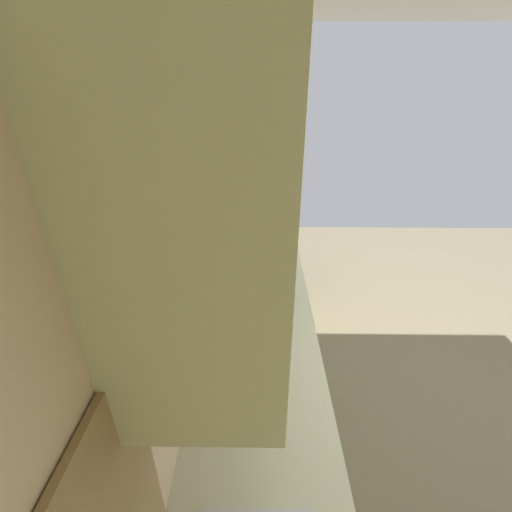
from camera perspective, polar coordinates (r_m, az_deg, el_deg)
The scene contains 7 objects.
ground_plane at distance 3.08m, azimuth 28.00°, elevation -19.99°, with size 6.53×6.53×0.00m, color brown.
wall_back at distance 2.00m, azimuth -9.74°, elevation 3.19°, with size 4.20×0.12×2.61m, color beige.
counter_run at distance 2.18m, azimuth 0.49°, elevation -22.66°, with size 3.27×0.63×0.88m.
upper_cabinets at distance 1.43m, azimuth -4.43°, elevation 15.91°, with size 1.93×0.35×0.75m.
oven_range at distance 3.72m, azimuth 1.14°, elevation 1.06°, with size 0.60×0.68×1.06m.
microwave at distance 2.11m, azimuth 0.12°, elevation -2.88°, with size 0.47×0.33×0.33m.
bowl at distance 2.58m, azimuth 2.86°, elevation -0.12°, with size 0.19×0.19×0.07m.
Camera 1 is at (-1.79, 1.34, 2.12)m, focal length 23.76 mm.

